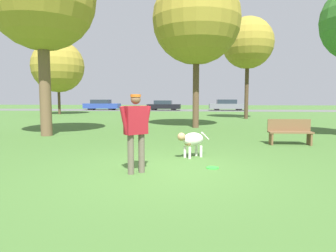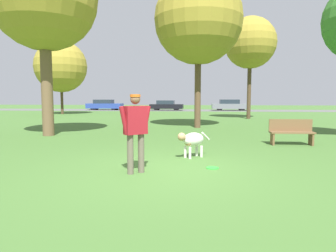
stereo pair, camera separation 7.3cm
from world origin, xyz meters
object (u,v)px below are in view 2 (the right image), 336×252
(parked_car_blue, at_px, (105,105))
(parked_car_black, at_px, (166,105))
(person, at_px, (136,127))
(parked_car_grey, at_px, (230,105))
(frisbee, at_px, (212,168))
(park_bench, at_px, (291,131))
(tree_far_right, at_px, (250,43))
(tree_far_left, at_px, (61,67))
(tree_mid_center, at_px, (198,20))
(dog, at_px, (192,140))

(parked_car_blue, distance_m, parked_car_black, 8.16)
(person, distance_m, parked_car_grey, 32.39)
(person, height_order, parked_car_blue, person)
(frisbee, height_order, parked_car_blue, parked_car_blue)
(park_bench, bearing_deg, frisbee, -127.78)
(person, relative_size, tree_far_right, 0.22)
(person, distance_m, tree_far_right, 18.24)
(person, bearing_deg, tree_far_right, 32.70)
(tree_far_right, bearing_deg, frisbee, -101.46)
(frisbee, xyz_separation_m, parked_car_black, (-4.55, 31.09, 0.61))
(tree_far_left, xyz_separation_m, park_bench, (16.23, -17.33, -4.07))
(person, distance_m, parked_car_black, 31.83)
(person, xyz_separation_m, parked_car_grey, (5.00, 32.00, -0.29))
(tree_mid_center, bearing_deg, frisbee, -87.35)
(tree_far_right, distance_m, parked_car_black, 17.42)
(person, height_order, tree_far_right, tree_far_right)
(parked_car_blue, bearing_deg, tree_mid_center, -60.84)
(dog, bearing_deg, parked_car_grey, -138.99)
(tree_far_left, distance_m, parked_car_black, 14.05)
(tree_far_right, height_order, park_bench, tree_far_right)
(dog, distance_m, tree_far_right, 16.48)
(person, bearing_deg, dog, 16.60)
(parked_car_blue, bearing_deg, parked_car_black, -1.75)
(frisbee, height_order, tree_far_right, tree_far_right)
(frisbee, distance_m, parked_car_grey, 31.60)
(park_bench, bearing_deg, parked_car_black, 103.67)
(tree_far_left, relative_size, park_bench, 4.95)
(parked_car_black, height_order, parked_car_grey, parked_car_grey)
(dog, height_order, tree_mid_center, tree_mid_center)
(person, bearing_deg, parked_car_grey, 39.95)
(tree_far_left, relative_size, parked_car_grey, 1.51)
(tree_mid_center, relative_size, parked_car_black, 1.85)
(frisbee, height_order, tree_mid_center, tree_mid_center)
(tree_mid_center, distance_m, tree_far_right, 8.15)
(tree_far_right, bearing_deg, person, -106.13)
(tree_far_left, height_order, parked_car_black, tree_far_left)
(parked_car_black, bearing_deg, frisbee, -80.60)
(dog, distance_m, frisbee, 1.33)
(tree_far_right, bearing_deg, parked_car_grey, 89.64)
(parked_car_blue, xyz_separation_m, park_bench, (15.43, -27.72, -0.21))
(dog, xyz_separation_m, tree_far_right, (3.80, 15.21, 5.11))
(tree_far_right, xyz_separation_m, parked_car_grey, (0.09, 15.04, -4.89))
(dog, bearing_deg, frisbee, 71.10)
(tree_mid_center, distance_m, parked_car_grey, 23.12)
(tree_far_left, xyz_separation_m, parked_car_blue, (0.80, 10.39, -3.86))
(parked_car_blue, xyz_separation_m, parked_car_black, (8.15, -0.29, -0.04))
(tree_far_right, bearing_deg, parked_car_blue, 136.84)
(tree_far_left, relative_size, parked_car_black, 1.66)
(tree_far_right, height_order, parked_car_black, tree_far_right)
(frisbee, relative_size, parked_car_blue, 0.06)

